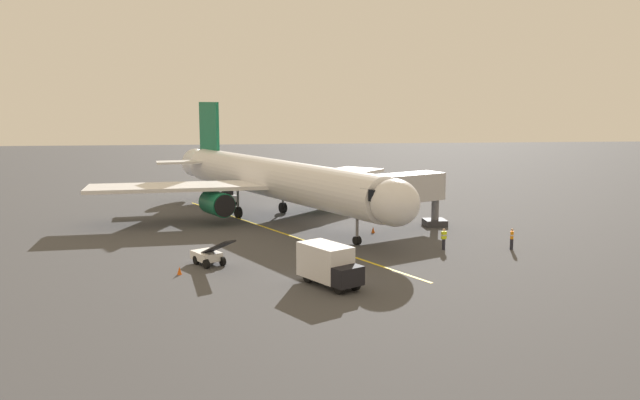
% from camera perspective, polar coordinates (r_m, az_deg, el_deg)
% --- Properties ---
extents(ground_plane, '(220.00, 220.00, 0.00)m').
position_cam_1_polar(ground_plane, '(66.34, -4.84, -1.48)').
color(ground_plane, '#424244').
extents(apron_lead_in_line, '(18.55, 35.66, 0.01)m').
position_cam_1_polar(apron_lead_in_line, '(58.82, -3.67, -2.78)').
color(apron_lead_in_line, yellow).
rests_on(apron_lead_in_line, ground).
extents(airplane, '(31.41, 37.34, 11.50)m').
position_cam_1_polar(airplane, '(64.34, -4.07, 1.82)').
color(airplane, white).
rests_on(airplane, ground).
extents(jet_bridge, '(10.98, 7.34, 5.40)m').
position_cam_1_polar(jet_bridge, '(58.14, 6.05, 0.81)').
color(jet_bridge, '#B7B7BC').
rests_on(jet_bridge, ground).
extents(ground_crew_marshaller, '(0.40, 0.47, 1.71)m').
position_cam_1_polar(ground_crew_marshaller, '(53.76, 16.43, -3.26)').
color(ground_crew_marshaller, '#23232D').
rests_on(ground_crew_marshaller, ground).
extents(ground_crew_wing_walker, '(0.45, 0.33, 1.71)m').
position_cam_1_polar(ground_crew_wing_walker, '(52.46, 10.78, -3.35)').
color(ground_crew_wing_walker, '#23232D').
rests_on(ground_crew_wing_walker, ground).
extents(ground_crew_loader, '(0.47, 0.40, 1.71)m').
position_cam_1_polar(ground_crew_loader, '(47.04, -1.18, -4.60)').
color(ground_crew_loader, '#23232D').
rests_on(ground_crew_loader, ground).
extents(tug_near_nose, '(2.34, 2.72, 1.50)m').
position_cam_1_polar(tug_near_nose, '(75.11, -8.02, 0.21)').
color(tug_near_nose, '#9E9EA3').
rests_on(tug_near_nose, ground).
extents(belt_loader_portside, '(3.45, 4.51, 2.32)m').
position_cam_1_polar(belt_loader_portside, '(47.63, -9.72, -4.77)').
color(belt_loader_portside, white).
rests_on(belt_loader_portside, ground).
extents(box_truck_starboard_side, '(4.05, 4.95, 2.62)m').
position_cam_1_polar(box_truck_starboard_side, '(41.60, 0.81, -5.67)').
color(box_truck_starboard_side, black).
rests_on(box_truck_starboard_side, ground).
extents(safety_cone_nose_left, '(0.32, 0.32, 0.55)m').
position_cam_1_polar(safety_cone_nose_left, '(58.37, 4.67, -2.61)').
color(safety_cone_nose_left, '#F2590F').
rests_on(safety_cone_nose_left, ground).
extents(safety_cone_nose_right, '(0.32, 0.32, 0.55)m').
position_cam_1_polar(safety_cone_nose_right, '(48.49, -0.69, -4.93)').
color(safety_cone_nose_right, '#F2590F').
rests_on(safety_cone_nose_right, ground).
extents(safety_cone_wing_port, '(0.32, 0.32, 0.55)m').
position_cam_1_polar(safety_cone_wing_port, '(45.49, -12.19, -6.05)').
color(safety_cone_wing_port, '#F2590F').
rests_on(safety_cone_wing_port, ground).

